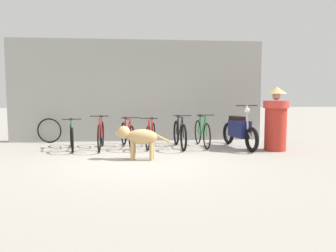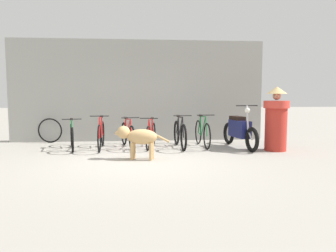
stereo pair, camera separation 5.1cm
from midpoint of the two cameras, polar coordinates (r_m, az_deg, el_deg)
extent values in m
plane|color=#9E998E|center=(6.93, -5.13, -6.14)|extent=(60.00, 60.00, 0.00)
cube|color=gray|center=(9.99, -5.36, 6.11)|extent=(7.59, 0.20, 3.02)
torus|color=black|center=(8.19, -16.50, -2.36)|extent=(0.18, 0.62, 0.62)
torus|color=black|center=(9.22, -16.67, -1.52)|extent=(0.18, 0.62, 0.62)
cylinder|color=#1E7238|center=(8.57, -16.61, -0.67)|extent=(0.14, 0.51, 0.52)
cylinder|color=#1E7238|center=(8.86, -16.65, -0.58)|extent=(0.06, 0.13, 0.47)
cylinder|color=#1E7238|center=(8.60, -16.66, 0.90)|extent=(0.15, 0.59, 0.06)
cylinder|color=#1E7238|center=(9.03, -16.64, -1.81)|extent=(0.11, 0.39, 0.07)
cylinder|color=#1E7238|center=(9.05, -16.69, -0.31)|extent=(0.09, 0.31, 0.43)
cylinder|color=#1E7238|center=(8.24, -16.56, -0.74)|extent=(0.07, 0.18, 0.46)
cube|color=black|center=(8.89, -16.71, 1.14)|extent=(0.11, 0.19, 0.05)
cylinder|color=black|center=(8.30, -16.62, 1.13)|extent=(0.45, 0.12, 0.02)
torus|color=black|center=(8.05, -12.08, -2.17)|extent=(0.05, 0.68, 0.68)
torus|color=black|center=(9.04, -11.51, -1.33)|extent=(0.05, 0.68, 0.68)
cylinder|color=red|center=(8.41, -11.87, -0.32)|extent=(0.04, 0.50, 0.56)
cylinder|color=red|center=(8.70, -11.71, -0.25)|extent=(0.03, 0.13, 0.52)
cylinder|color=red|center=(8.44, -11.88, 1.44)|extent=(0.04, 0.58, 0.06)
cylinder|color=red|center=(8.86, -11.61, -1.64)|extent=(0.04, 0.38, 0.08)
cylinder|color=red|center=(8.88, -11.61, 0.04)|extent=(0.04, 0.30, 0.47)
cylinder|color=red|center=(8.10, -12.07, -0.36)|extent=(0.03, 0.18, 0.50)
cube|color=black|center=(8.73, -11.72, 1.65)|extent=(0.07, 0.18, 0.05)
cylinder|color=black|center=(8.15, -12.06, 1.70)|extent=(0.46, 0.03, 0.02)
torus|color=black|center=(8.20, -6.51, -2.11)|extent=(0.19, 0.63, 0.63)
torus|color=black|center=(9.17, -7.89, -1.33)|extent=(0.19, 0.63, 0.63)
cylinder|color=red|center=(8.55, -7.10, -0.42)|extent=(0.14, 0.49, 0.53)
cylinder|color=red|center=(8.84, -7.49, -0.34)|extent=(0.06, 0.13, 0.48)
cylinder|color=red|center=(8.58, -7.19, 1.20)|extent=(0.16, 0.57, 0.06)
cylinder|color=red|center=(8.99, -7.65, -1.61)|extent=(0.12, 0.38, 0.08)
cylinder|color=red|center=(9.02, -7.74, -0.08)|extent=(0.10, 0.30, 0.44)
cylinder|color=red|center=(8.25, -6.64, -0.46)|extent=(0.07, 0.18, 0.47)
cube|color=black|center=(8.86, -7.58, 1.41)|extent=(0.11, 0.19, 0.05)
cylinder|color=black|center=(8.30, -6.78, 1.44)|extent=(0.45, 0.13, 0.02)
torus|color=black|center=(8.16, -3.70, -2.17)|extent=(0.15, 0.62, 0.62)
torus|color=black|center=(9.15, -2.75, -1.34)|extent=(0.15, 0.62, 0.62)
cylinder|color=red|center=(8.52, -3.31, -0.48)|extent=(0.12, 0.49, 0.52)
cylinder|color=red|center=(8.81, -3.04, -0.39)|extent=(0.05, 0.13, 0.47)
cylinder|color=red|center=(8.55, -3.27, 1.11)|extent=(0.13, 0.57, 0.06)
cylinder|color=red|center=(8.96, -2.91, -1.63)|extent=(0.10, 0.38, 0.07)
cylinder|color=red|center=(8.99, -2.87, -0.12)|extent=(0.08, 0.30, 0.43)
cylinder|color=red|center=(8.21, -3.63, -0.54)|extent=(0.06, 0.18, 0.46)
cube|color=black|center=(8.83, -3.00, 1.34)|extent=(0.10, 0.19, 0.05)
cylinder|color=black|center=(8.26, -3.56, 1.34)|extent=(0.46, 0.11, 0.02)
torus|color=black|center=(8.08, 2.54, -2.03)|extent=(0.09, 0.68, 0.68)
torus|color=black|center=(9.11, 1.28, -1.19)|extent=(0.09, 0.68, 0.68)
cylinder|color=black|center=(8.46, 2.02, -0.19)|extent=(0.05, 0.52, 0.56)
cylinder|color=black|center=(8.75, 1.66, -0.11)|extent=(0.03, 0.13, 0.51)
cylinder|color=black|center=(8.49, 1.96, 1.55)|extent=(0.06, 0.61, 0.06)
cylinder|color=black|center=(8.92, 1.49, -1.49)|extent=(0.05, 0.40, 0.08)
cylinder|color=black|center=(8.94, 1.44, 0.17)|extent=(0.04, 0.31, 0.47)
cylinder|color=black|center=(8.13, 2.44, -0.24)|extent=(0.04, 0.19, 0.50)
cube|color=black|center=(8.78, 1.60, 1.77)|extent=(0.08, 0.18, 0.05)
cylinder|color=black|center=(8.19, 2.34, 1.81)|extent=(0.46, 0.05, 0.02)
torus|color=black|center=(8.38, 6.61, -1.79)|extent=(0.07, 0.68, 0.68)
torus|color=black|center=(9.33, 5.07, -1.04)|extent=(0.07, 0.68, 0.68)
cylinder|color=#1E7238|center=(8.72, 5.98, -0.04)|extent=(0.05, 0.49, 0.56)
cylinder|color=#1E7238|center=(9.00, 5.54, 0.02)|extent=(0.03, 0.13, 0.52)
cylinder|color=#1E7238|center=(8.75, 5.92, 1.65)|extent=(0.05, 0.57, 0.06)
cylinder|color=#1E7238|center=(9.15, 5.33, -1.33)|extent=(0.04, 0.37, 0.08)
cylinder|color=#1E7238|center=(9.18, 5.27, 0.28)|extent=(0.04, 0.30, 0.47)
cylinder|color=#1E7238|center=(8.42, 6.50, -0.07)|extent=(0.04, 0.18, 0.50)
cube|color=black|center=(9.02, 5.49, 1.85)|extent=(0.08, 0.18, 0.05)
cylinder|color=black|center=(8.47, 6.39, 1.91)|extent=(0.46, 0.04, 0.02)
torus|color=black|center=(8.21, 14.21, -2.31)|extent=(0.18, 0.62, 0.61)
torus|color=black|center=(9.44, 10.30, -1.24)|extent=(0.18, 0.62, 0.61)
cube|color=navy|center=(8.80, 12.14, -0.46)|extent=(0.39, 0.86, 0.44)
cube|color=black|center=(8.91, 11.76, 1.36)|extent=(0.31, 0.56, 0.10)
cylinder|color=silver|center=(8.39, 13.47, 1.35)|extent=(0.07, 0.16, 0.63)
cylinder|color=silver|center=(8.29, 13.90, -1.54)|extent=(0.07, 0.24, 0.23)
cylinder|color=black|center=(8.42, 13.35, 3.48)|extent=(0.58, 0.11, 0.03)
sphere|color=silver|center=(8.39, 13.44, 2.65)|extent=(0.16, 0.16, 0.14)
ellipsoid|color=tan|center=(7.04, -4.69, -1.89)|extent=(0.72, 0.48, 0.33)
cylinder|color=tan|center=(7.05, -6.48, -4.43)|extent=(0.09, 0.09, 0.37)
cylinder|color=tan|center=(7.22, -6.12, -4.19)|extent=(0.09, 0.09, 0.37)
cylinder|color=tan|center=(6.95, -3.17, -4.54)|extent=(0.09, 0.09, 0.37)
cylinder|color=tan|center=(7.13, -2.89, -4.29)|extent=(0.09, 0.09, 0.37)
sphere|color=tan|center=(7.13, -7.91, -1.10)|extent=(0.34, 0.34, 0.28)
ellipsoid|color=tan|center=(7.16, -8.83, -1.25)|extent=(0.18, 0.14, 0.11)
cylinder|color=tan|center=(6.96, -1.06, -2.23)|extent=(0.30, 0.12, 0.18)
cylinder|color=#B72D23|center=(8.58, 18.06, 0.04)|extent=(0.55, 0.55, 1.24)
cylinder|color=#D63C32|center=(8.55, 18.17, 3.59)|extent=(0.65, 0.65, 0.18)
sphere|color=tan|center=(8.55, 18.21, 4.99)|extent=(0.20, 0.20, 0.20)
cone|color=tan|center=(8.55, 18.24, 5.94)|extent=(0.52, 0.52, 0.18)
torus|color=black|center=(10.11, -20.10, -0.75)|extent=(0.72, 0.13, 0.72)
camera|label=1|loc=(0.03, -90.19, -0.02)|focal=35.00mm
camera|label=2|loc=(0.03, 89.81, 0.02)|focal=35.00mm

